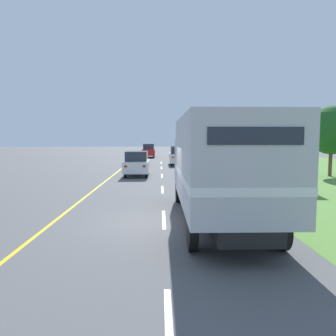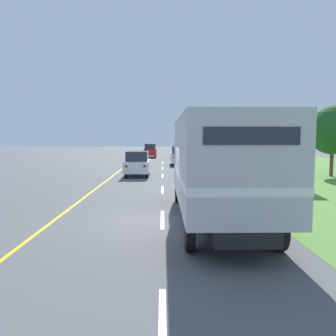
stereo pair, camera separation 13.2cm
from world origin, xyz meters
name	(u,v)px [view 1 (the left image)]	position (x,y,z in m)	size (l,w,h in m)	color
ground_plane	(164,222)	(0.00, 0.00, 0.00)	(200.00, 200.00, 0.00)	#515154
grass_shoulder	(327,172)	(13.70, 15.87, 0.00)	(20.00, 63.16, 0.01)	#568438
edge_line_yellow	(116,173)	(-3.70, 15.87, 0.00)	(0.12, 63.16, 0.01)	yellow
centre_dash_nearest	(169,330)	(0.00, -6.17, 0.00)	(0.12, 2.60, 0.01)	white
centre_dash_near	(164,219)	(0.00, 0.43, 0.00)	(0.12, 2.60, 0.01)	white
centre_dash_mid_a	(162,189)	(0.00, 7.03, 0.00)	(0.12, 2.60, 0.01)	white
centre_dash_mid_b	(162,176)	(0.00, 13.63, 0.00)	(0.12, 2.60, 0.01)	white
centre_dash_far	(161,168)	(0.00, 20.23, 0.00)	(0.12, 2.60, 0.01)	white
centre_dash_farthest	(161,163)	(0.00, 26.83, 0.00)	(0.12, 2.60, 0.01)	white
horse_trailer_truck	(219,165)	(1.79, -0.26, 1.93)	(2.62, 8.40, 3.41)	black
lead_car_white	(137,163)	(-1.85, 13.59, 0.93)	(1.80, 3.98, 1.84)	black
lead_car_white_ahead	(178,156)	(1.76, 23.38, 0.99)	(1.80, 4.53, 1.98)	black
lead_car_red_ahead	(149,151)	(-1.78, 37.40, 1.00)	(1.80, 4.51, 1.98)	black
highway_sign	(285,153)	(6.81, 7.33, 1.95)	(2.26, 0.09, 3.01)	#9E9EA3
roadside_tree_near	(332,130)	(12.41, 13.00, 3.39)	(3.55, 3.55, 5.17)	brown
roadside_tree_mid	(249,135)	(8.63, 21.45, 3.12)	(2.82, 2.82, 4.56)	brown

